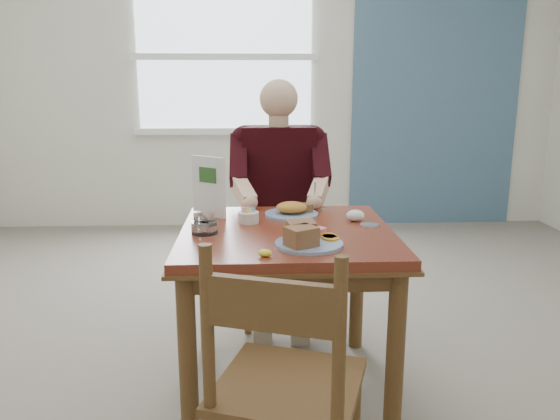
{
  "coord_description": "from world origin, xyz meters",
  "views": [
    {
      "loc": [
        -0.13,
        -2.25,
        1.36
      ],
      "look_at": [
        -0.03,
        0.0,
        0.84
      ],
      "focal_mm": 35.0,
      "sensor_mm": 36.0,
      "label": 1
    }
  ],
  "objects": [
    {
      "name": "floor",
      "position": [
        0.0,
        0.0,
        0.0
      ],
      "size": [
        6.0,
        6.0,
        0.0
      ],
      "primitive_type": "plane",
      "color": "slate",
      "rests_on": "ground"
    },
    {
      "name": "wall_back",
      "position": [
        0.0,
        3.0,
        1.4
      ],
      "size": [
        5.5,
        0.0,
        5.5
      ],
      "primitive_type": "plane",
      "rotation": [
        1.57,
        0.0,
        0.0
      ],
      "color": "silver",
      "rests_on": "ground"
    },
    {
      "name": "accent_panel",
      "position": [
        1.6,
        2.98,
        1.4
      ],
      "size": [
        1.6,
        0.02,
        2.8
      ],
      "primitive_type": "cube",
      "color": "#44657F",
      "rests_on": "ground"
    },
    {
      "name": "lemon_wedge",
      "position": [
        -0.1,
        -0.37,
        0.76
      ],
      "size": [
        0.05,
        0.04,
        0.03
      ],
      "primitive_type": "ellipsoid",
      "rotation": [
        0.0,
        0.0,
        0.16
      ],
      "color": "yellow",
      "rests_on": "table"
    },
    {
      "name": "napkin",
      "position": [
        0.32,
        0.13,
        0.78
      ],
      "size": [
        0.09,
        0.08,
        0.05
      ],
      "primitive_type": "ellipsoid",
      "rotation": [
        0.0,
        0.0,
        -0.21
      ],
      "color": "white",
      "rests_on": "table"
    },
    {
      "name": "metal_dish",
      "position": [
        0.36,
        0.03,
        0.76
      ],
      "size": [
        0.09,
        0.09,
        0.01
      ],
      "primitive_type": "cylinder",
      "rotation": [
        0.0,
        0.0,
        0.08
      ],
      "color": "silver",
      "rests_on": "table"
    },
    {
      "name": "window",
      "position": [
        -0.4,
        2.97,
        1.6
      ],
      "size": [
        1.72,
        0.04,
        1.42
      ],
      "color": "white",
      "rests_on": "wall_back"
    },
    {
      "name": "table",
      "position": [
        0.0,
        0.0,
        0.64
      ],
      "size": [
        0.92,
        0.92,
        0.75
      ],
      "color": "brown",
      "rests_on": "ground"
    },
    {
      "name": "chair_far",
      "position": [
        0.0,
        0.8,
        0.48
      ],
      "size": [
        0.42,
        0.42,
        0.95
      ],
      "color": "brown",
      "rests_on": "ground"
    },
    {
      "name": "chair_near",
      "position": [
        -0.05,
        -0.81,
        0.48
      ],
      "size": [
        0.53,
        0.53,
        0.95
      ],
      "color": "brown",
      "rests_on": "ground"
    },
    {
      "name": "diner",
      "position": [
        0.0,
        0.71,
        0.81
      ],
      "size": [
        0.53,
        0.56,
        1.39
      ],
      "color": "gray",
      "rests_on": "chair_far"
    },
    {
      "name": "near_plate",
      "position": [
        0.06,
        -0.24,
        0.78
      ],
      "size": [
        0.34,
        0.34,
        0.09
      ],
      "color": "white",
      "rests_on": "table"
    },
    {
      "name": "far_plate",
      "position": [
        0.04,
        0.25,
        0.78
      ],
      "size": [
        0.29,
        0.29,
        0.07
      ],
      "color": "white",
      "rests_on": "table"
    },
    {
      "name": "caddy",
      "position": [
        -0.16,
        0.13,
        0.78
      ],
      "size": [
        0.11,
        0.11,
        0.07
      ],
      "color": "white",
      "rests_on": "table"
    },
    {
      "name": "shakers",
      "position": [
        -0.35,
        -0.04,
        0.8
      ],
      "size": [
        0.1,
        0.07,
        0.09
      ],
      "color": "white",
      "rests_on": "table"
    },
    {
      "name": "creamer",
      "position": [
        -0.35,
        -0.04,
        0.78
      ],
      "size": [
        0.13,
        0.13,
        0.05
      ],
      "color": "white",
      "rests_on": "table"
    },
    {
      "name": "menu",
      "position": [
        -0.35,
        0.26,
        0.89
      ],
      "size": [
        0.16,
        0.13,
        0.28
      ],
      "color": "white",
      "rests_on": "table"
    }
  ]
}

